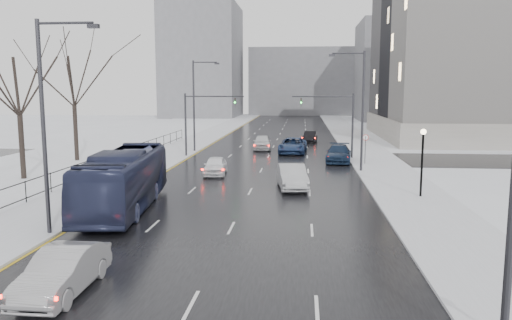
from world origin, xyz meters
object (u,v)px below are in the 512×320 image
(streetlight_l_near, at_px, (48,117))
(sedan_right_near, at_px, (292,177))
(sedan_center_far, at_px, (262,142))
(sedan_center_near, at_px, (215,166))
(sedan_left_near, at_px, (63,271))
(sedan_right_far, at_px, (339,153))
(tree_park_e, at_px, (77,161))
(sedan_right_distant, at_px, (310,137))
(lamppost_r_mid, at_px, (422,153))
(streetlight_l_far, at_px, (196,101))
(sedan_right_cross, at_px, (293,146))
(streetlight_r_near, at_px, (507,144))
(mast_signal_right, at_px, (342,118))
(bus, at_px, (125,180))
(tree_park_d, at_px, (24,180))
(no_uturn_sign, at_px, (365,140))
(streetlight_r_mid, at_px, (360,105))
(mast_signal_left, at_px, (196,117))

(streetlight_l_near, bearing_deg, sedan_right_near, 48.34)
(sedan_center_far, bearing_deg, sedan_center_near, -100.46)
(sedan_left_near, height_order, sedan_right_far, sedan_right_far)
(tree_park_e, bearing_deg, sedan_right_distant, 40.79)
(lamppost_r_mid, xyz_separation_m, sedan_right_distant, (-6.50, 33.59, -2.19))
(sedan_right_far, height_order, sedan_right_distant, sedan_right_far)
(streetlight_l_far, xyz_separation_m, sedan_right_cross, (10.61, -0.13, -4.74))
(streetlight_r_near, relative_size, sedan_left_near, 2.15)
(lamppost_r_mid, xyz_separation_m, sedan_right_near, (-8.22, 2.31, -2.06))
(streetlight_l_near, height_order, streetlight_l_far, same)
(streetlight_r_near, relative_size, sedan_center_far, 1.99)
(streetlight_r_near, height_order, sedan_right_distant, streetlight_r_near)
(streetlight_l_far, height_order, mast_signal_right, streetlight_l_far)
(lamppost_r_mid, distance_m, bus, 18.29)
(streetlight_r_near, xyz_separation_m, sedan_center_far, (-9.27, 44.82, -4.72))
(tree_park_d, bearing_deg, streetlight_l_near, -55.47)
(sedan_center_near, distance_m, sedan_right_distant, 27.34)
(streetlight_r_near, distance_m, no_uturn_sign, 34.18)
(tree_park_e, height_order, lamppost_r_mid, tree_park_e)
(streetlight_r_mid, relative_size, lamppost_r_mid, 2.34)
(no_uturn_sign, relative_size, sedan_left_near, 0.58)
(mast_signal_right, relative_size, bus, 0.53)
(mast_signal_right, xyz_separation_m, no_uturn_sign, (1.87, -4.00, -1.81))
(sedan_right_cross, distance_m, sedan_right_distant, 11.89)
(sedan_center_near, relative_size, sedan_center_far, 0.86)
(streetlight_l_near, bearing_deg, tree_park_e, 112.69)
(streetlight_r_mid, distance_m, bus, 21.11)
(sedan_right_far, xyz_separation_m, sedan_center_far, (-8.03, 9.14, 0.04))
(tree_park_d, bearing_deg, sedan_center_far, 51.28)
(sedan_left_near, xyz_separation_m, sedan_right_distant, (9.00, 50.05, -0.05))
(mast_signal_right, relative_size, sedan_right_far, 1.16)
(no_uturn_sign, bearing_deg, tree_park_d, -159.68)
(streetlight_l_near, bearing_deg, sedan_right_distant, 73.80)
(streetlight_l_far, height_order, no_uturn_sign, streetlight_l_far)
(no_uturn_sign, xyz_separation_m, sedan_right_cross, (-6.75, 7.87, -1.42))
(mast_signal_right, height_order, bus, mast_signal_right)
(lamppost_r_mid, relative_size, bus, 0.35)
(mast_signal_left, height_order, sedan_center_far, mast_signal_left)
(bus, relative_size, sedan_center_near, 2.83)
(bus, xyz_separation_m, sedan_center_near, (3.18, 11.93, -0.97))
(streetlight_l_far, bearing_deg, streetlight_l_near, -90.00)
(streetlight_r_mid, height_order, streetlight_l_near, same)
(sedan_center_near, xyz_separation_m, sedan_right_distant, (8.00, 26.15, -0.02))
(mast_signal_right, xyz_separation_m, sedan_left_near, (-11.83, -34.46, -3.30))
(mast_signal_left, distance_m, sedan_center_far, 9.78)
(tree_park_d, xyz_separation_m, streetlight_r_near, (25.97, -24.00, 5.62))
(mast_signal_left, height_order, sedan_right_cross, mast_signal_left)
(sedan_center_near, bearing_deg, mast_signal_right, 40.13)
(mast_signal_right, bearing_deg, streetlight_r_near, -88.73)
(lamppost_r_mid, height_order, sedan_left_near, lamppost_r_mid)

